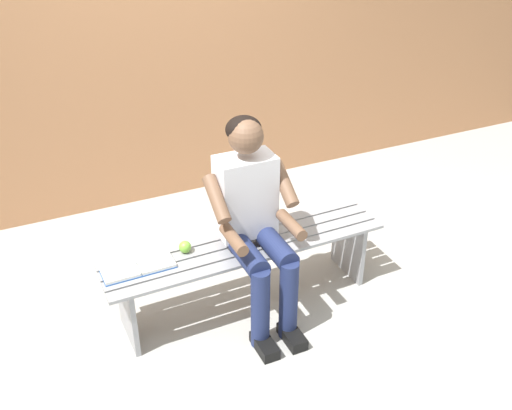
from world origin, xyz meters
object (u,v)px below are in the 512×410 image
(person_seated, at_px, (254,217))
(apple, at_px, (185,247))
(book_open, at_px, (138,268))
(bench_near, at_px, (246,258))

(person_seated, relative_size, apple, 17.16)
(apple, relative_size, book_open, 0.18)
(apple, bearing_deg, person_seated, 156.08)
(bench_near, distance_m, person_seated, 0.36)
(person_seated, xyz_separation_m, book_open, (0.67, -0.11, -0.23))
(person_seated, xyz_separation_m, apple, (0.37, -0.17, -0.20))
(person_seated, bearing_deg, book_open, -9.44)
(person_seated, distance_m, apple, 0.46)
(bench_near, relative_size, apple, 24.07)
(bench_near, bearing_deg, person_seated, 96.55)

